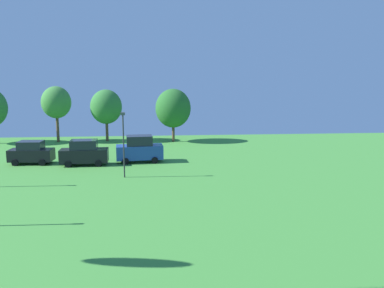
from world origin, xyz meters
name	(u,v)px	position (x,y,z in m)	size (l,w,h in m)	color
parked_car_leftmost	(31,153)	(-11.58, 42.59, 1.12)	(4.23, 2.14, 2.27)	black
parked_car_second_from_left	(84,153)	(-6.32, 41.58, 1.21)	(4.57, 2.07, 2.47)	black
parked_car_third_from_left	(140,149)	(-1.05, 42.59, 1.30)	(4.75, 2.39, 2.68)	#234299
light_post_1	(124,141)	(-2.10, 36.54, 3.18)	(0.36, 0.20, 5.57)	#2D2D33
treeline_tree_1	(56,103)	(-12.10, 55.67, 5.10)	(3.72, 3.72, 7.18)	brown
treeline_tree_2	(106,107)	(-5.85, 55.85, 4.49)	(4.06, 4.06, 6.74)	brown
treeline_tree_3	(173,108)	(2.78, 54.66, 4.34)	(4.53, 4.53, 6.84)	brown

